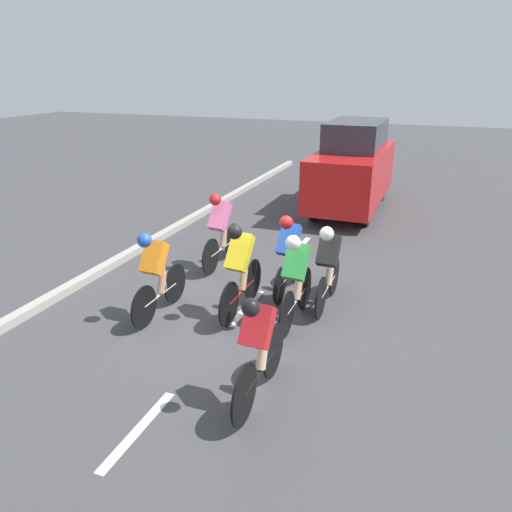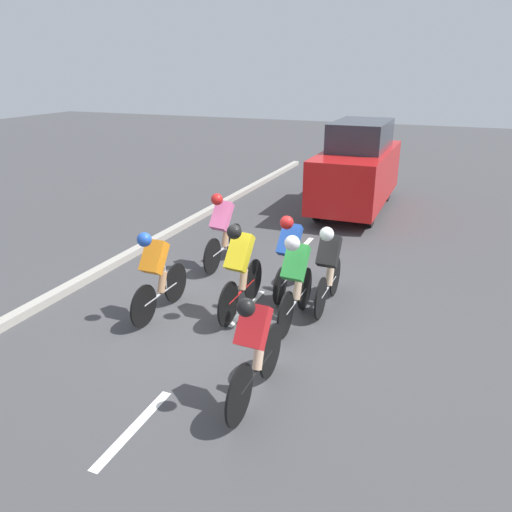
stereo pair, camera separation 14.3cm
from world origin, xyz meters
name	(u,v)px [view 2 (the right image)]	position (x,y,z in m)	size (l,w,h in m)	color
ground_plane	(244,310)	(0.00, 0.00, 0.00)	(60.00, 60.00, 0.00)	#424244
lane_stripe_near	(134,428)	(0.00, 3.10, 0.00)	(0.12, 1.40, 0.01)	white
lane_stripe_mid	(246,308)	(0.00, -0.10, 0.00)	(0.12, 1.40, 0.01)	white
lane_stripe_far	(303,247)	(0.00, -3.30, 0.00)	(0.12, 1.40, 0.01)	white
curb	(91,276)	(3.20, -0.10, 0.07)	(0.20, 25.48, 0.14)	#A8A399
cyclist_black	(328,264)	(-1.23, -0.62, 0.77)	(0.32, 1.63, 1.47)	black
cyclist_pink	(222,227)	(1.17, -1.66, 0.81)	(0.35, 1.74, 1.55)	black
cyclist_red	(254,346)	(-1.05, 2.12, 0.75)	(0.33, 1.71, 1.46)	black
cyclist_green	(295,277)	(-0.91, 0.12, 0.80)	(0.34, 1.69, 1.53)	black
cyclist_orange	(156,271)	(1.21, 0.65, 0.77)	(0.32, 1.62, 1.47)	black
cyclist_yellow	(240,266)	(0.01, 0.11, 0.83)	(0.35, 1.72, 1.59)	black
cyclist_blue	(289,252)	(-0.48, -0.88, 0.80)	(0.35, 1.65, 1.50)	black
support_car	(358,167)	(-0.42, -6.88, 1.18)	(1.70, 4.54, 2.40)	black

